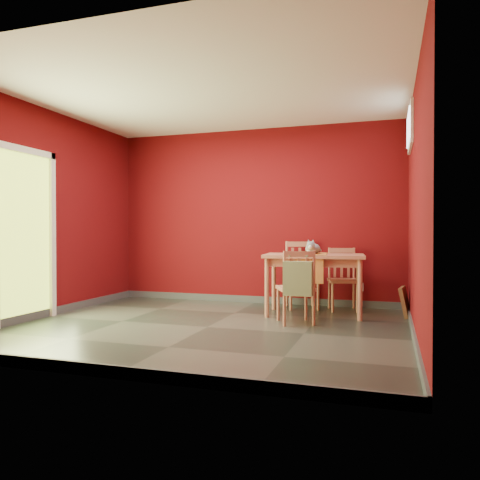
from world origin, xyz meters
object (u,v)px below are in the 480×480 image
(dining_table, at_px, (314,262))
(cat, at_px, (313,247))
(tote_bag, at_px, (298,278))
(picture_frame, at_px, (405,302))
(chair_far_left, at_px, (301,274))
(chair_far_right, at_px, (343,278))
(chair_near, at_px, (296,286))

(dining_table, distance_m, cat, 0.20)
(tote_bag, height_order, picture_frame, tote_bag)
(tote_bag, distance_m, picture_frame, 1.66)
(cat, bearing_deg, tote_bag, -111.10)
(chair_far_left, distance_m, chair_far_right, 0.60)
(chair_far_left, relative_size, picture_frame, 2.40)
(tote_bag, bearing_deg, cat, 87.73)
(chair_far_left, relative_size, chair_near, 1.10)
(chair_near, bearing_deg, dining_table, 80.82)
(chair_far_right, bearing_deg, chair_far_left, 178.05)
(chair_far_left, distance_m, chair_near, 1.22)
(dining_table, height_order, tote_bag, tote_bag)
(tote_bag, xyz_separation_m, cat, (0.03, 0.87, 0.34))
(chair_far_left, bearing_deg, chair_near, -82.50)
(chair_near, distance_m, tote_bag, 0.24)
(chair_near, bearing_deg, chair_far_left, 97.50)
(chair_far_left, xyz_separation_m, tote_bag, (0.22, -1.41, 0.07))
(tote_bag, relative_size, picture_frame, 1.16)
(chair_near, relative_size, picture_frame, 2.19)
(tote_bag, bearing_deg, chair_far_left, 98.68)
(chair_near, bearing_deg, cat, 82.26)
(dining_table, relative_size, chair_near, 1.54)
(chair_far_left, relative_size, cat, 2.40)
(dining_table, xyz_separation_m, chair_far_right, (0.33, 0.53, -0.26))
(chair_far_right, bearing_deg, cat, -123.40)
(chair_near, bearing_deg, chair_far_right, 69.91)
(chair_far_right, distance_m, tote_bag, 1.45)
(picture_frame, bearing_deg, chair_far_left, 167.29)
(chair_far_right, xyz_separation_m, chair_near, (-0.44, -1.19, 0.00))
(chair_far_right, bearing_deg, tote_bag, -105.24)
(chair_far_left, distance_m, tote_bag, 1.43)
(cat, bearing_deg, dining_table, -35.28)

